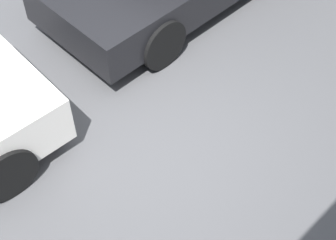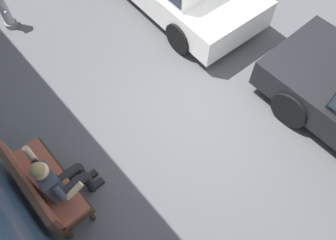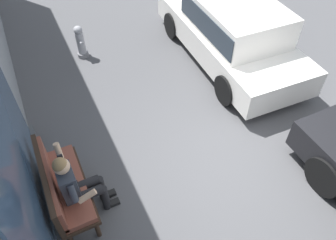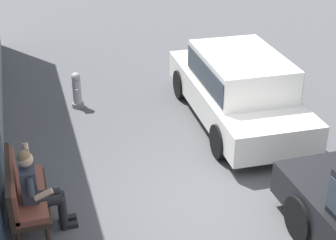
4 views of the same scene
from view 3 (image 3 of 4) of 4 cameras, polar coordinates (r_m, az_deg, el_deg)
The scene contains 5 objects.
ground_plane at distance 5.97m, azimuth 11.90°, elevation -6.87°, with size 60.00×60.00×0.00m, color #4C4C4F.
bench at distance 5.09m, azimuth -18.22°, elevation -10.79°, with size 1.48×0.55×1.03m.
person_on_phone at distance 4.87m, azimuth -15.54°, elevation -10.79°, with size 0.73×0.74×1.37m.
parked_car_mid at distance 7.68m, azimuth 11.05°, elevation 15.28°, with size 4.40×1.95×1.49m.
fire_hydrant at distance 8.13m, azimuth -14.99°, elevation 12.95°, with size 0.38×0.26×0.81m.
Camera 3 is at (-2.59, 2.60, 4.70)m, focal length 35.00 mm.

